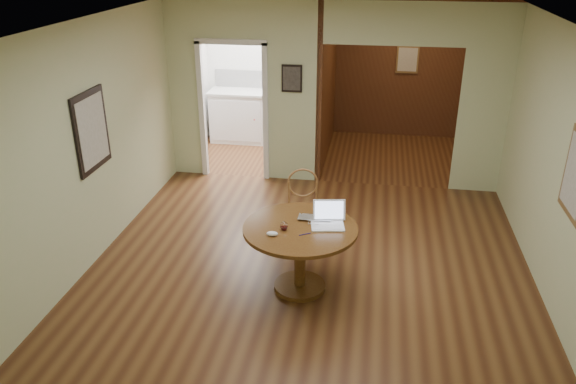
% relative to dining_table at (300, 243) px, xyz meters
% --- Properties ---
extents(floor, '(5.00, 5.00, 0.00)m').
position_rel_dining_table_xyz_m(floor, '(0.05, 0.48, -0.55)').
color(floor, '#472514').
rests_on(floor, ground).
extents(room_shell, '(5.20, 7.50, 5.00)m').
position_rel_dining_table_xyz_m(room_shell, '(-0.42, 3.58, 0.74)').
color(room_shell, white).
rests_on(room_shell, ground).
extents(dining_table, '(1.19, 1.19, 0.74)m').
position_rel_dining_table_xyz_m(dining_table, '(0.00, 0.00, 0.00)').
color(dining_table, brown).
rests_on(dining_table, ground).
extents(chair, '(0.46, 0.46, 0.97)m').
position_rel_dining_table_xyz_m(chair, '(-0.11, 0.97, -0.01)').
color(chair, brown).
rests_on(chair, ground).
extents(open_laptop, '(0.37, 0.34, 0.24)m').
position_rel_dining_table_xyz_m(open_laptop, '(0.28, 0.11, 0.26)').
color(open_laptop, white).
rests_on(open_laptop, dining_table).
extents(closed_laptop, '(0.36, 0.23, 0.03)m').
position_rel_dining_table_xyz_m(closed_laptop, '(0.13, 0.14, 0.21)').
color(closed_laptop, silver).
rests_on(closed_laptop, dining_table).
extents(mouse, '(0.12, 0.07, 0.05)m').
position_rel_dining_table_xyz_m(mouse, '(-0.25, -0.23, 0.22)').
color(mouse, white).
rests_on(mouse, dining_table).
extents(wine_glass, '(0.08, 0.08, 0.09)m').
position_rel_dining_table_xyz_m(wine_glass, '(-0.16, -0.09, 0.24)').
color(wine_glass, white).
rests_on(wine_glass, dining_table).
extents(pen, '(0.11, 0.07, 0.01)m').
position_rel_dining_table_xyz_m(pen, '(0.07, -0.15, 0.20)').
color(pen, '#0E0D5C').
rests_on(pen, dining_table).
extents(kitchen_cabinet, '(2.06, 0.60, 0.94)m').
position_rel_dining_table_xyz_m(kitchen_cabinet, '(-1.30, 4.68, -0.08)').
color(kitchen_cabinet, white).
rests_on(kitchen_cabinet, ground).
extents(grocery_bag, '(0.38, 0.35, 0.31)m').
position_rel_dining_table_xyz_m(grocery_bag, '(-0.69, 4.68, 0.54)').
color(grocery_bag, beige).
rests_on(grocery_bag, kitchen_cabinet).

